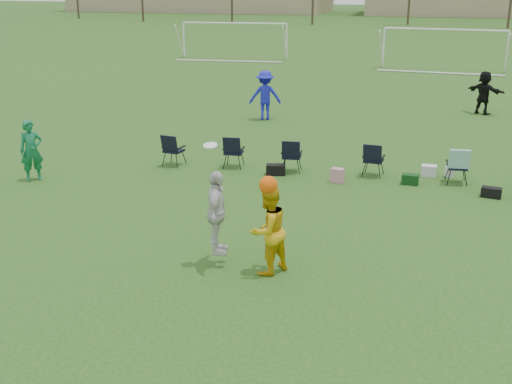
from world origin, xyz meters
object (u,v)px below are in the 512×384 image
(fielder_blue, at_px, (265,95))
(goal_left, at_px, (234,30))
(center_contest, at_px, (247,222))
(goal_mid, at_px, (445,38))
(fielder_green_near, at_px, (31,151))
(fielder_black, at_px, (484,93))

(fielder_blue, distance_m, goal_left, 20.40)
(center_contest, relative_size, goal_mid, 0.33)
(fielder_blue, bearing_deg, center_contest, 85.38)
(fielder_green_near, xyz_separation_m, fielder_blue, (4.18, 9.54, 0.12))
(fielder_blue, distance_m, center_contest, 13.87)
(goal_left, distance_m, goal_mid, 14.14)
(fielder_black, bearing_deg, goal_mid, -48.92)
(center_contest, xyz_separation_m, goal_left, (-10.37, 32.57, 0.94))
(fielder_blue, relative_size, goal_mid, 0.26)
(goal_left, xyz_separation_m, goal_mid, (14.00, -2.00, 0.00))
(center_contest, height_order, goal_mid, same)
(fielder_green_near, bearing_deg, goal_mid, 27.81)
(fielder_blue, bearing_deg, goal_mid, -129.65)
(fielder_green_near, xyz_separation_m, fielder_black, (12.60, 13.02, 0.03))
(fielder_blue, relative_size, center_contest, 0.79)
(fielder_green_near, height_order, fielder_blue, fielder_blue)
(fielder_black, relative_size, center_contest, 0.72)
(fielder_black, xyz_separation_m, goal_mid, (-1.61, 13.59, 1.04))
(center_contest, bearing_deg, fielder_black, 72.84)
(fielder_black, xyz_separation_m, center_contest, (-5.24, -16.98, 0.09))
(goal_left, relative_size, goal_mid, 1.00)
(fielder_black, relative_size, goal_left, 0.24)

